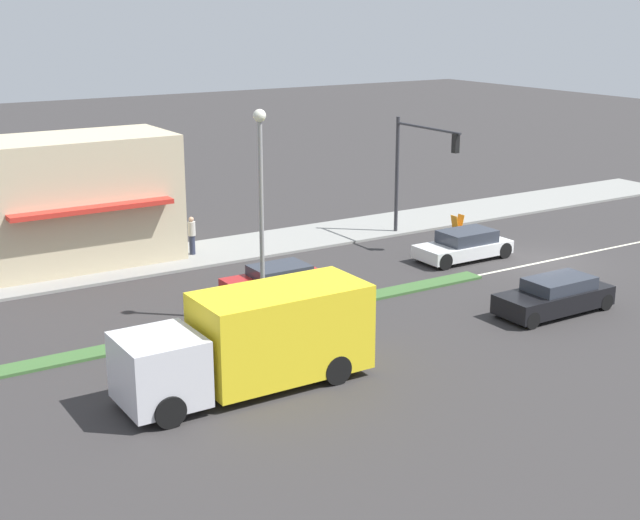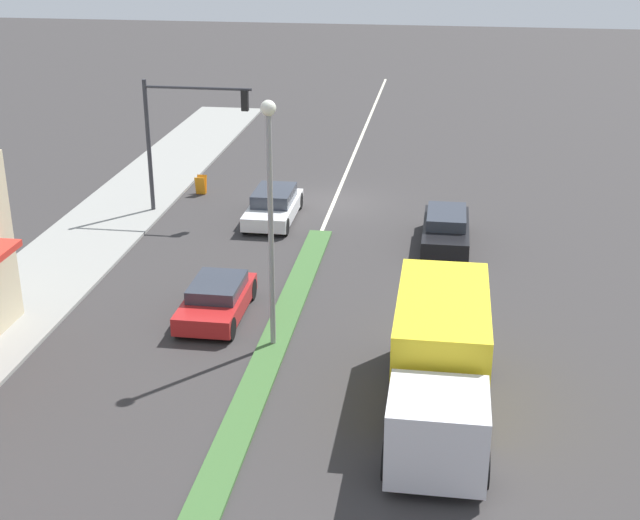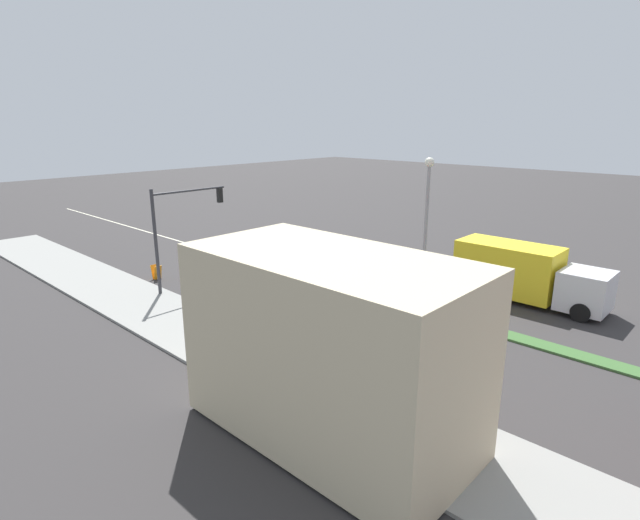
{
  "view_description": "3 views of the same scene",
  "coord_description": "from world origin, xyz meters",
  "px_view_note": "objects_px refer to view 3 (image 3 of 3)",
  "views": [
    {
      "loc": [
        -26.45,
        28.2,
        10.8
      ],
      "look_at": [
        -0.18,
        11.68,
        1.91
      ],
      "focal_mm": 50.0,
      "sensor_mm": 36.0,
      "label": 1
    },
    {
      "loc": [
        -4.87,
        37.48,
        12.46
      ],
      "look_at": [
        -0.93,
        10.59,
        1.5
      ],
      "focal_mm": 50.0,
      "sensor_mm": 36.0,
      "label": 2
    },
    {
      "loc": [
        20.25,
        26.0,
        9.06
      ],
      "look_at": [
        1.97,
        8.98,
        2.08
      ],
      "focal_mm": 28.0,
      "sensor_mm": 36.0,
      "label": 3
    }
  ],
  "objects_px": {
    "pedestrian": "(266,341)",
    "suv_black": "(343,249)",
    "delivery_truck": "(524,273)",
    "warning_aframe_sign": "(157,272)",
    "street_lamp": "(426,216)",
    "hatchback_red": "(365,303)",
    "traffic_signal_main": "(178,220)",
    "van_white": "(242,265)"
  },
  "relations": [
    {
      "from": "pedestrian",
      "to": "suv_black",
      "type": "relative_size",
      "value": 0.38
    },
    {
      "from": "delivery_truck",
      "to": "warning_aframe_sign",
      "type": "bearing_deg",
      "value": -57.13
    },
    {
      "from": "street_lamp",
      "to": "hatchback_red",
      "type": "height_order",
      "value": "street_lamp"
    },
    {
      "from": "traffic_signal_main",
      "to": "van_white",
      "type": "xyz_separation_m",
      "value": [
        -3.92,
        0.27,
        -3.27
      ]
    },
    {
      "from": "warning_aframe_sign",
      "to": "van_white",
      "type": "distance_m",
      "value": 5.02
    },
    {
      "from": "delivery_truck",
      "to": "suv_black",
      "type": "height_order",
      "value": "delivery_truck"
    },
    {
      "from": "pedestrian",
      "to": "hatchback_red",
      "type": "xyz_separation_m",
      "value": [
        -6.74,
        -0.48,
        -0.44
      ]
    },
    {
      "from": "warning_aframe_sign",
      "to": "van_white",
      "type": "xyz_separation_m",
      "value": [
        -3.98,
        3.04,
        0.2
      ]
    },
    {
      "from": "street_lamp",
      "to": "delivery_truck",
      "type": "distance_m",
      "value": 6.7
    },
    {
      "from": "delivery_truck",
      "to": "suv_black",
      "type": "distance_m",
      "value": 12.36
    },
    {
      "from": "traffic_signal_main",
      "to": "street_lamp",
      "type": "bearing_deg",
      "value": 117.95
    },
    {
      "from": "pedestrian",
      "to": "warning_aframe_sign",
      "type": "xyz_separation_m",
      "value": [
        -2.76,
        -13.02,
        -0.6
      ]
    },
    {
      "from": "pedestrian",
      "to": "hatchback_red",
      "type": "relative_size",
      "value": 0.43
    },
    {
      "from": "traffic_signal_main",
      "to": "suv_black",
      "type": "relative_size",
      "value": 1.23
    },
    {
      "from": "warning_aframe_sign",
      "to": "street_lamp",
      "type": "bearing_deg",
      "value": 113.37
    },
    {
      "from": "traffic_signal_main",
      "to": "delivery_truck",
      "type": "distance_m",
      "value": 18.47
    },
    {
      "from": "warning_aframe_sign",
      "to": "pedestrian",
      "type": "bearing_deg",
      "value": 78.04
    },
    {
      "from": "delivery_truck",
      "to": "van_white",
      "type": "bearing_deg",
      "value": -63.22
    },
    {
      "from": "street_lamp",
      "to": "suv_black",
      "type": "bearing_deg",
      "value": -118.17
    },
    {
      "from": "street_lamp",
      "to": "hatchback_red",
      "type": "xyz_separation_m",
      "value": [
        2.2,
        -1.78,
        -4.19
      ]
    },
    {
      "from": "pedestrian",
      "to": "hatchback_red",
      "type": "height_order",
      "value": "pedestrian"
    },
    {
      "from": "hatchback_red",
      "to": "suv_black",
      "type": "bearing_deg",
      "value": -133.61
    },
    {
      "from": "pedestrian",
      "to": "street_lamp",
      "type": "bearing_deg",
      "value": 171.75
    },
    {
      "from": "warning_aframe_sign",
      "to": "van_white",
      "type": "height_order",
      "value": "van_white"
    },
    {
      "from": "street_lamp",
      "to": "delivery_truck",
      "type": "xyz_separation_m",
      "value": [
        -5.0,
        2.99,
        -3.31
      ]
    },
    {
      "from": "traffic_signal_main",
      "to": "suv_black",
      "type": "bearing_deg",
      "value": 168.78
    },
    {
      "from": "pedestrian",
      "to": "warning_aframe_sign",
      "type": "bearing_deg",
      "value": -101.96
    },
    {
      "from": "warning_aframe_sign",
      "to": "delivery_truck",
      "type": "bearing_deg",
      "value": 122.87
    },
    {
      "from": "traffic_signal_main",
      "to": "van_white",
      "type": "distance_m",
      "value": 5.12
    },
    {
      "from": "traffic_signal_main",
      "to": "hatchback_red",
      "type": "distance_m",
      "value": 11.03
    },
    {
      "from": "warning_aframe_sign",
      "to": "van_white",
      "type": "bearing_deg",
      "value": 142.64
    },
    {
      "from": "van_white",
      "to": "traffic_signal_main",
      "type": "bearing_deg",
      "value": -3.98
    },
    {
      "from": "pedestrian",
      "to": "van_white",
      "type": "relative_size",
      "value": 0.39
    },
    {
      "from": "traffic_signal_main",
      "to": "pedestrian",
      "type": "bearing_deg",
      "value": 74.64
    },
    {
      "from": "pedestrian",
      "to": "delivery_truck",
      "type": "xyz_separation_m",
      "value": [
        -13.94,
        4.29,
        0.45
      ]
    },
    {
      "from": "pedestrian",
      "to": "suv_black",
      "type": "distance_m",
      "value": 16.1
    },
    {
      "from": "delivery_truck",
      "to": "hatchback_red",
      "type": "xyz_separation_m",
      "value": [
        7.2,
        -4.77,
        -0.88
      ]
    },
    {
      "from": "traffic_signal_main",
      "to": "warning_aframe_sign",
      "type": "xyz_separation_m",
      "value": [
        0.06,
        -2.77,
        -3.47
      ]
    },
    {
      "from": "pedestrian",
      "to": "van_white",
      "type": "distance_m",
      "value": 12.04
    },
    {
      "from": "delivery_truck",
      "to": "hatchback_red",
      "type": "bearing_deg",
      "value": -33.55
    },
    {
      "from": "street_lamp",
      "to": "pedestrian",
      "type": "distance_m",
      "value": 9.78
    },
    {
      "from": "suv_black",
      "to": "delivery_truck",
      "type": "bearing_deg",
      "value": 90.0
    }
  ]
}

